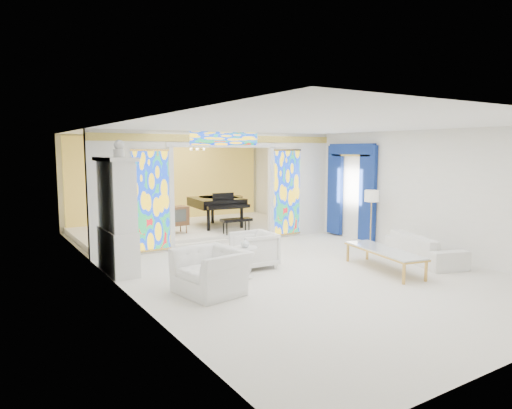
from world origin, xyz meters
TOP-DOWN VIEW (x-y plane):
  - floor at (0.00, 0.00)m, footprint 12.00×12.00m
  - ceiling at (0.00, 0.00)m, footprint 7.00×12.00m
  - wall_back at (0.00, 6.00)m, footprint 7.00×0.02m
  - wall_left at (-3.50, 0.00)m, footprint 0.02×12.00m
  - wall_right at (3.50, 0.00)m, footprint 0.02×12.00m
  - partition_wall at (0.00, 2.00)m, footprint 7.00×0.22m
  - stained_glass_left at (-2.03, 1.89)m, footprint 0.90×0.04m
  - stained_glass_right at (2.03, 1.89)m, footprint 0.90×0.04m
  - stained_glass_transom at (0.00, 1.89)m, footprint 2.00×0.04m
  - alcove_platform at (0.00, 4.10)m, footprint 6.80×3.80m
  - gold_curtain_back at (0.00, 5.88)m, footprint 6.70×0.10m
  - chandelier at (0.20, 4.00)m, footprint 0.48×0.48m
  - blue_drapes at (3.40, 0.70)m, footprint 0.14×1.85m
  - china_cabinet at (-3.22, 0.60)m, footprint 0.56×1.46m
  - armchair_left at (-2.21, -1.68)m, footprint 1.22×1.35m
  - armchair_right at (-0.62, -0.57)m, footprint 0.89×0.87m
  - sofa at (2.95, -2.18)m, footprint 1.49×2.27m
  - side_table at (-1.21, -1.18)m, footprint 0.56×0.56m
  - vase at (-1.21, -1.18)m, footprint 0.20×0.20m
  - coffee_table at (1.52, -2.27)m, footprint 1.01×2.13m
  - floor_lamp at (3.01, -0.46)m, footprint 0.45×0.45m
  - grand_piano at (0.82, 3.80)m, footprint 1.85×2.73m
  - tv_console at (-0.89, 3.19)m, footprint 0.71×0.53m

SIDE VIEW (x-z plane):
  - floor at x=0.00m, z-range 0.00..0.00m
  - alcove_platform at x=0.00m, z-range 0.00..0.18m
  - sofa at x=2.95m, z-range 0.00..0.62m
  - armchair_right at x=-0.62m, z-range 0.00..0.77m
  - armchair_left at x=-2.21m, z-range 0.00..0.77m
  - side_table at x=-1.21m, z-range 0.10..0.71m
  - coffee_table at x=1.52m, z-range 0.19..0.65m
  - tv_console at x=-0.89m, z-range 0.29..1.06m
  - vase at x=-1.21m, z-range 0.62..0.79m
  - grand_piano at x=0.82m, z-range 0.37..1.44m
  - china_cabinet at x=-3.22m, z-range -0.19..2.53m
  - floor_lamp at x=3.01m, z-range 0.53..2.02m
  - stained_glass_left at x=-2.03m, z-range 0.10..2.50m
  - stained_glass_right at x=2.03m, z-range 0.10..2.50m
  - wall_back at x=0.00m, z-range 0.00..3.00m
  - wall_left at x=-3.50m, z-range 0.00..3.00m
  - wall_right at x=3.50m, z-range 0.00..3.00m
  - gold_curtain_back at x=0.00m, z-range 0.05..2.95m
  - blue_drapes at x=3.40m, z-range 0.25..2.90m
  - partition_wall at x=0.00m, z-range 0.15..3.15m
  - chandelier at x=0.20m, z-range 2.40..2.70m
  - stained_glass_transom at x=0.00m, z-range 2.65..2.99m
  - ceiling at x=0.00m, z-range 2.99..3.01m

